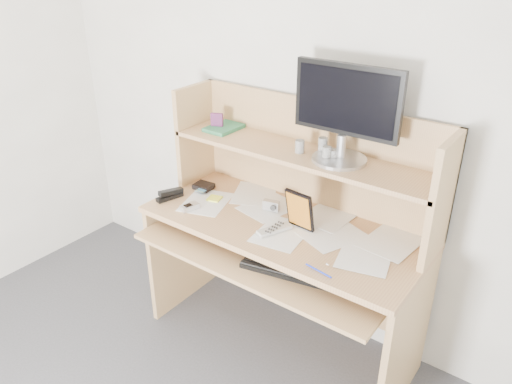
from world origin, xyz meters
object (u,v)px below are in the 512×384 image
Objects in this scene: keyboard at (290,268)px; monitor at (346,110)px; tv_remote at (275,229)px; game_case at (300,210)px; desk at (291,227)px.

monitor is at bearing 73.33° from keyboard.
tv_remote is 0.15m from game_case.
desk is at bearing -154.37° from monitor.
game_case is at bearing 100.35° from keyboard.
monitor reaches higher than keyboard.
keyboard is 0.21m from tv_remote.
tv_remote is 0.86× the size of game_case.
monitor is at bearing 78.72° from tv_remote.
tv_remote is 0.64m from monitor.
game_case is 0.40× the size of monitor.
keyboard is at bearing -63.25° from game_case.
desk reaches higher than game_case.
desk is 0.32m from keyboard.
monitor reaches higher than game_case.
keyboard is 0.27m from game_case.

